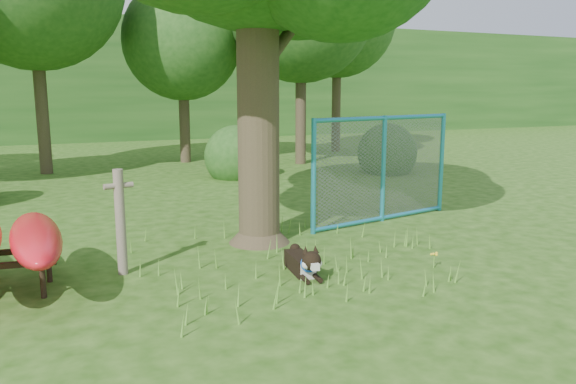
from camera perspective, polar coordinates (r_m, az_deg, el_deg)
name	(u,v)px	position (r m, az deg, el deg)	size (l,w,h in m)	color
ground	(311,283)	(7.44, 2.36, -9.24)	(80.00, 80.00, 0.00)	#20480E
wooden_post	(120,219)	(7.92, -16.67, -2.68)	(0.40, 0.16, 1.45)	#6A5E4F
husky_dog	(304,263)	(7.70, 1.64, -7.20)	(0.37, 1.11, 0.50)	black
fence_section	(383,169)	(10.81, 9.65, 2.33)	(3.40, 0.79, 3.37)	teal
wildflower_clump	(434,255)	(8.25, 14.64, -6.24)	(0.11, 0.11, 0.23)	#609C33
bg_tree_c	(182,41)	(19.89, -10.73, 14.83)	(4.00, 4.00, 6.12)	#372D1E
bg_tree_d	(301,9)	(19.27, 1.34, 18.08)	(4.80, 4.80, 7.50)	#372D1E
bg_tree_e	(338,19)	(23.29, 5.05, 17.07)	(4.60, 4.60, 7.55)	#372D1E
shrub_right	(387,173)	(17.40, 9.98, 1.95)	(1.80, 1.80, 1.80)	#204D19
shrub_mid	(236,177)	(16.31, -5.30, 1.51)	(1.80, 1.80, 1.80)	#204D19
wooded_hillside	(95,81)	(34.43, -19.00, 10.65)	(80.00, 12.00, 6.00)	#204D19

